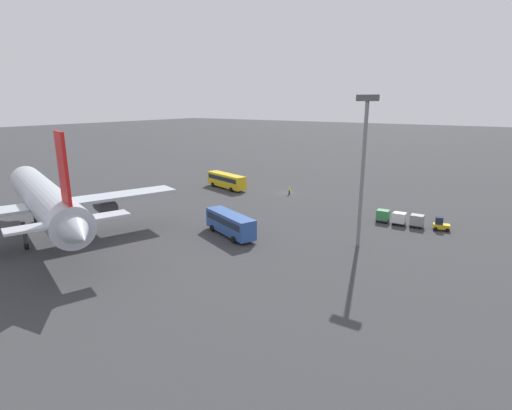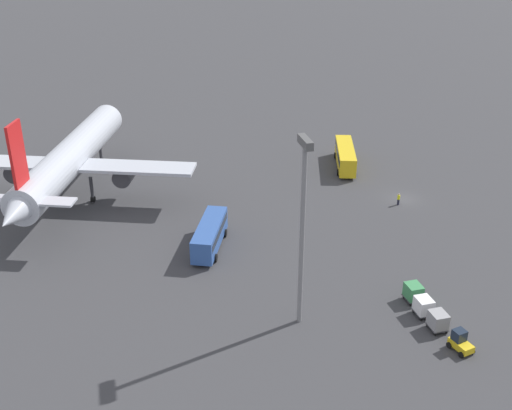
% 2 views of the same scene
% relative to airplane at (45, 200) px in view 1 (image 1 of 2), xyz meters
% --- Properties ---
extents(ground_plane, '(600.00, 600.00, 0.00)m').
position_rel_airplane_xyz_m(ground_plane, '(-12.15, -46.45, -6.17)').
color(ground_plane, '#38383A').
extents(airplane, '(41.58, 35.60, 16.40)m').
position_rel_airplane_xyz_m(airplane, '(0.00, 0.00, 0.00)').
color(airplane, '#B2B7C1').
rests_on(airplane, ground).
extents(shuttle_bus_near, '(11.96, 5.86, 3.36)m').
position_rel_airplane_xyz_m(shuttle_bus_near, '(1.49, -42.59, -4.16)').
color(shuttle_bus_near, gold).
rests_on(shuttle_bus_near, ground).
extents(shuttle_bus_far, '(10.51, 6.29, 3.35)m').
position_rel_airplane_xyz_m(shuttle_bus_far, '(-19.43, -16.54, -4.17)').
color(shuttle_bus_far, '#2D5199').
rests_on(shuttle_bus_far, ground).
extents(baggage_tug, '(2.63, 2.09, 2.10)m').
position_rel_airplane_xyz_m(baggage_tug, '(-45.03, -36.56, -5.23)').
color(baggage_tug, gold).
rests_on(baggage_tug, ground).
extents(worker_person, '(0.38, 0.38, 1.74)m').
position_rel_airplane_xyz_m(worker_person, '(-13.71, -44.86, -5.30)').
color(worker_person, '#1E1E2D').
rests_on(worker_person, ground).
extents(cargo_cart_grey, '(2.04, 1.74, 2.06)m').
position_rel_airplane_xyz_m(cargo_cart_grey, '(-41.65, -35.96, -4.98)').
color(cargo_cart_grey, '#38383D').
rests_on(cargo_cart_grey, ground).
extents(cargo_cart_white, '(2.04, 1.74, 2.06)m').
position_rel_airplane_xyz_m(cargo_cart_white, '(-38.98, -35.73, -4.98)').
color(cargo_cart_white, '#38383D').
rests_on(cargo_cart_white, ground).
extents(cargo_cart_green, '(2.04, 1.74, 2.06)m').
position_rel_airplane_xyz_m(cargo_cart_green, '(-36.31, -35.89, -4.98)').
color(cargo_cart_green, '#38383D').
rests_on(cargo_cart_green, ground).
extents(light_pole, '(2.80, 0.70, 20.19)m').
position_rel_airplane_xyz_m(light_pole, '(-36.80, -22.78, 5.99)').
color(light_pole, slate).
rests_on(light_pole, ground).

